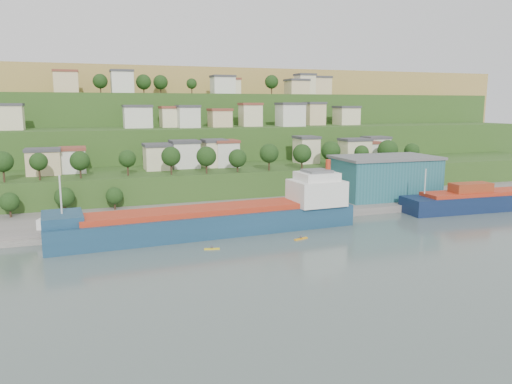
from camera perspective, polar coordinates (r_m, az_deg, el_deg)
name	(u,v)px	position (r m, az deg, el deg)	size (l,w,h in m)	color
ground	(291,238)	(116.07, 3.99, -5.26)	(500.00, 500.00, 0.00)	#495953
quay	(315,209)	(149.00, 6.75, -1.90)	(220.00, 26.00, 4.00)	slate
pebble_beach	(39,235)	(128.60, -23.52, -4.57)	(40.00, 18.00, 2.40)	slate
hillside	(167,161)	(276.62, -10.12, 3.48)	(360.00, 210.62, 96.00)	#284719
cargo_ship_near	(219,221)	(119.79, -4.27, -3.30)	(73.73, 15.26, 18.82)	#13334A
cargo_ship_far	(503,199)	(165.71, 26.37, -0.77)	(60.50, 13.23, 16.31)	#0D1D39
warehouse	(385,177)	(159.79, 14.50, 1.72)	(31.54, 19.90, 12.80)	#205961
caravan	(54,226)	(124.87, -22.12, -3.57)	(6.83, 2.85, 3.19)	white
dinghy	(110,227)	(124.62, -16.33, -3.84)	(3.65, 1.37, 0.73)	silver
kayak_orange	(301,238)	(115.04, 5.15, -5.28)	(3.63, 1.63, 0.90)	orange
kayak_yellow	(212,248)	(107.20, -5.06, -6.42)	(3.34, 1.25, 0.82)	yellow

